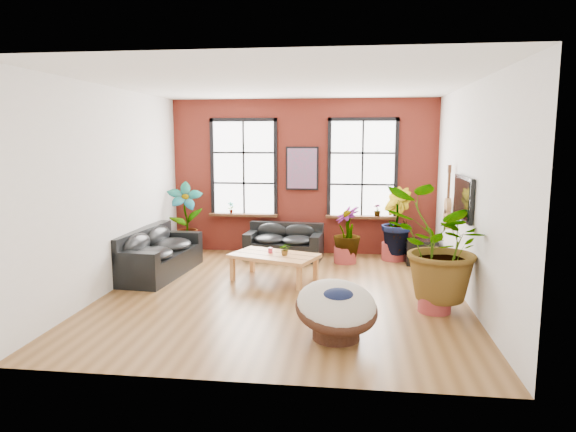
{
  "coord_description": "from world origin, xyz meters",
  "views": [
    {
      "loc": [
        1.12,
        -8.38,
        2.62
      ],
      "look_at": [
        0.0,
        0.6,
        1.25
      ],
      "focal_mm": 32.0,
      "sensor_mm": 36.0,
      "label": 1
    }
  ],
  "objects_px": {
    "sofa_back": "(284,243)",
    "papasan_chair": "(337,308)",
    "sofa_left": "(156,254)",
    "coffee_table": "(274,257)"
  },
  "relations": [
    {
      "from": "coffee_table",
      "to": "papasan_chair",
      "type": "height_order",
      "value": "papasan_chair"
    },
    {
      "from": "sofa_left",
      "to": "coffee_table",
      "type": "xyz_separation_m",
      "value": [
        2.34,
        -0.16,
        0.04
      ]
    },
    {
      "from": "sofa_left",
      "to": "coffee_table",
      "type": "bearing_deg",
      "value": -89.29
    },
    {
      "from": "coffee_table",
      "to": "sofa_back",
      "type": "bearing_deg",
      "value": 111.59
    },
    {
      "from": "sofa_back",
      "to": "coffee_table",
      "type": "height_order",
      "value": "sofa_back"
    },
    {
      "from": "sofa_back",
      "to": "sofa_left",
      "type": "bearing_deg",
      "value": -139.44
    },
    {
      "from": "sofa_back",
      "to": "sofa_left",
      "type": "relative_size",
      "value": 0.75
    },
    {
      "from": "sofa_back",
      "to": "papasan_chair",
      "type": "height_order",
      "value": "papasan_chair"
    },
    {
      "from": "coffee_table",
      "to": "papasan_chair",
      "type": "bearing_deg",
      "value": -45.19
    },
    {
      "from": "sofa_back",
      "to": "coffee_table",
      "type": "distance_m",
      "value": 1.82
    }
  ]
}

